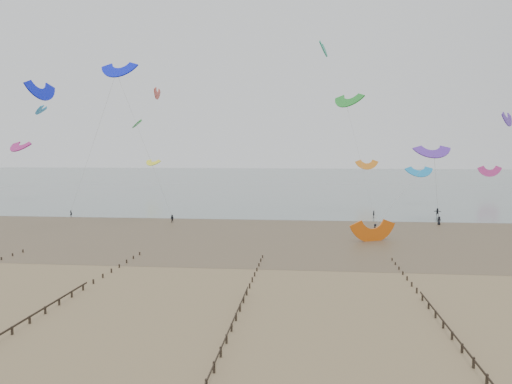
# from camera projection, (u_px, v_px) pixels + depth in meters

# --- Properties ---
(ground) EXTENTS (500.00, 500.00, 0.00)m
(ground) POSITION_uv_depth(u_px,v_px,m) (220.00, 279.00, 59.29)
(ground) COLOR brown
(ground) RESTS_ON ground
(sea_and_shore) EXTENTS (500.00, 665.00, 0.03)m
(sea_and_shore) POSITION_uv_depth(u_px,v_px,m) (231.00, 231.00, 93.81)
(sea_and_shore) COLOR #475654
(sea_and_shore) RESTS_ON ground
(groynes) EXTENTS (72.16, 50.16, 1.00)m
(groynes) POSITION_uv_depth(u_px,v_px,m) (228.00, 335.00, 39.96)
(groynes) COLOR black
(groynes) RESTS_ON ground
(kitesurfer_lead) EXTENTS (0.63, 0.50, 1.52)m
(kitesurfer_lead) POSITION_uv_depth(u_px,v_px,m) (71.00, 213.00, 113.88)
(kitesurfer_lead) COLOR black
(kitesurfer_lead) RESTS_ON ground
(kitesurfers) EXTENTS (156.06, 26.92, 1.80)m
(kitesurfers) POSITION_uv_depth(u_px,v_px,m) (371.00, 217.00, 106.50)
(kitesurfers) COLOR black
(kitesurfers) RESTS_ON ground
(grounded_kite) EXTENTS (8.85, 8.13, 3.93)m
(grounded_kite) POSITION_uv_depth(u_px,v_px,m) (373.00, 241.00, 83.60)
(grounded_kite) COLOR #DC590D
(grounded_kite) RESTS_ON ground
(kites_airborne) EXTENTS (233.68, 112.00, 37.13)m
(kites_airborne) POSITION_uv_depth(u_px,v_px,m) (226.00, 131.00, 145.64)
(kites_airborne) COLOR yellow
(kites_airborne) RESTS_ON ground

